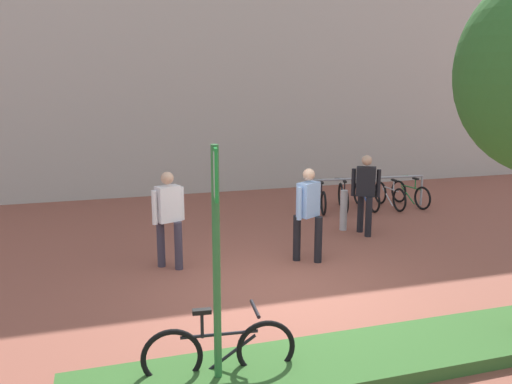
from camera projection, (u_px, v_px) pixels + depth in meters
The scene contains 10 objects.
ground_plane at pixel (287, 290), 8.12m from camera, with size 60.00×60.00×0.00m, color brown.
building_facade at pixel (189, 20), 14.88m from camera, with size 28.00×1.20×10.00m, color #B2ADA3.
planter_strip at pixel (374, 357), 5.98m from camera, with size 7.00×1.10×0.16m, color #336028.
parking_sign_post at pixel (216, 236), 5.12m from camera, with size 0.08×0.36×2.61m.
bike_at_sign at pixel (220, 352), 5.56m from camera, with size 1.68×0.42×0.86m.
bike_rack_cluster at pixel (366, 195), 13.42m from camera, with size 3.20×1.75×0.83m.
bollard_steel at pixel (344, 210), 11.39m from camera, with size 0.16×0.16×0.90m, color #ADADB2.
person_suited_navy at pixel (366, 190), 10.96m from camera, with size 0.54×0.50×1.72m.
person_casual_tan at pixel (169, 214), 8.91m from camera, with size 0.58×0.37×1.72m.
person_shirt_blue at pixel (308, 209), 9.25m from camera, with size 0.54×0.41×1.72m.
Camera 1 is at (-2.68, -7.17, 3.17)m, focal length 36.20 mm.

